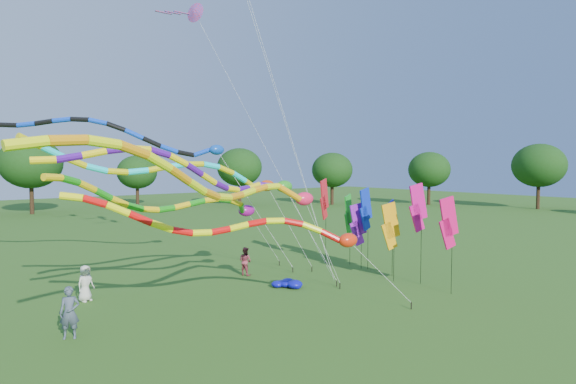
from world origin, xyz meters
TOP-DOWN VIEW (x-y plane):
  - ground at (0.00, 0.00)m, footprint 160.00×160.00m
  - tree_ring at (-2.74, -5.88)m, footprint 113.95×118.60m
  - tube_kite_red at (-3.76, 1.88)m, footprint 12.31×4.77m
  - tube_kite_orange at (-5.26, 0.73)m, footprint 14.51×5.46m
  - tube_kite_purple at (-4.74, 3.08)m, footprint 13.50×1.63m
  - tube_kite_blue at (-5.33, 11.29)m, footprint 14.48×7.34m
  - tube_kite_cyan at (-4.00, 5.90)m, footprint 14.59×1.95m
  - tube_kite_green at (-3.53, 7.53)m, footprint 13.40×4.26m
  - delta_kite_high_c at (-1.65, 10.65)m, footprint 6.41×7.38m
  - banner_pole_blue_b at (6.53, 5.65)m, footprint 1.16×0.22m
  - banner_pole_blue_a at (6.28, 3.56)m, footprint 1.10×0.52m
  - banner_pole_violet at (6.24, 5.99)m, footprint 1.15×0.36m
  - banner_pole_red at (5.70, 8.27)m, footprint 1.09×0.54m
  - banner_pole_magenta_a at (5.57, -0.40)m, footprint 1.15×0.35m
  - banner_pole_orange at (5.36, 2.86)m, footprint 1.14×0.37m
  - banner_pole_green at (6.64, 7.14)m, footprint 1.11×0.51m
  - banner_pole_magenta_b at (6.06, 1.68)m, footprint 1.15×0.32m
  - blue_nylon_heap at (0.66, 5.19)m, footprint 0.97×1.31m
  - person_a at (-8.06, 8.89)m, footprint 0.93×0.79m
  - person_b at (-9.79, 4.44)m, footprint 0.79×0.67m
  - person_c at (0.29, 8.74)m, footprint 0.80×0.90m

SIDE VIEW (x-z plane):
  - ground at x=0.00m, z-range 0.00..0.00m
  - blue_nylon_heap at x=0.66m, z-range -0.02..0.43m
  - person_c at x=0.29m, z-range 0.00..1.55m
  - person_a at x=-8.06m, z-range 0.00..1.62m
  - person_b at x=-9.79m, z-range 0.00..1.84m
  - banner_pole_violet at x=6.24m, z-range 0.68..4.56m
  - banner_pole_orange at x=5.36m, z-range 0.82..4.99m
  - banner_pole_blue_a at x=6.28m, z-range 0.84..5.03m
  - banner_pole_green at x=6.64m, z-range 0.90..5.22m
  - banner_pole_magenta_a at x=5.57m, z-range 1.05..5.69m
  - banner_pole_blue_b at x=6.53m, z-range 1.11..5.87m
  - tube_kite_red at x=-3.76m, z-range 0.82..6.52m
  - banner_pole_magenta_b at x=6.06m, z-range 1.31..6.48m
  - banner_pole_red at x=5.70m, z-range 1.34..6.57m
  - tube_kite_green at x=-3.53m, z-range 1.06..7.40m
  - tube_kite_orange at x=-5.26m, z-range 1.68..9.06m
  - tree_ring at x=-2.74m, z-range 0.68..10.37m
  - tube_kite_purple at x=-4.74m, z-range 2.00..9.27m
  - tube_kite_cyan at x=-4.00m, z-range 1.84..9.47m
  - tube_kite_blue at x=-5.33m, z-range 2.94..12.07m
  - delta_kite_high_c at x=-1.65m, z-range 6.25..22.29m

